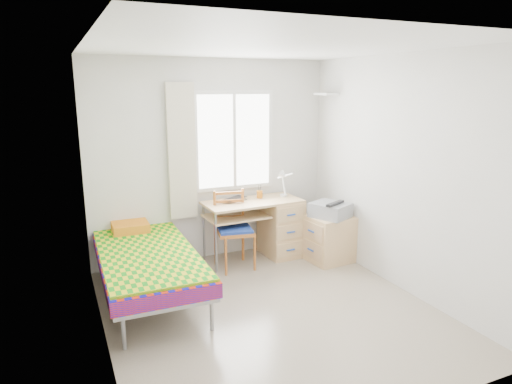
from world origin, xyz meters
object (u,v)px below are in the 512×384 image
at_px(cabinet, 330,238).
at_px(printer, 330,210).
at_px(bed, 146,256).
at_px(chair, 234,225).
at_px(desk, 276,225).

xyz_separation_m(cabinet, printer, (-0.03, -0.03, 0.40)).
xyz_separation_m(bed, cabinet, (2.39, 0.04, -0.14)).
bearing_deg(printer, cabinet, 22.28).
distance_m(bed, chair, 1.24).
height_order(bed, printer, bed).
relative_size(desk, chair, 1.32).
height_order(desk, cabinet, desk).
height_order(desk, chair, chair).
distance_m(cabinet, printer, 0.40).
relative_size(chair, cabinet, 1.62).
bearing_deg(bed, printer, 1.30).
bearing_deg(cabinet, bed, 175.53).
height_order(chair, cabinet, chair).
relative_size(cabinet, printer, 1.07).
bearing_deg(bed, desk, 16.47).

